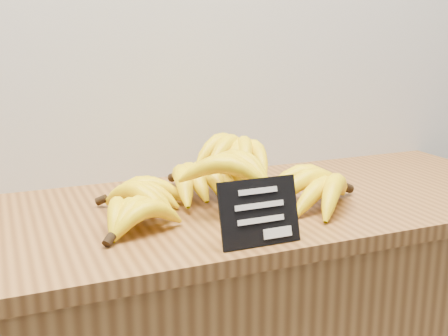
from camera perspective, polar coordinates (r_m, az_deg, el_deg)
counter_top at (r=1.16m, az=-0.95°, el=-4.46°), size 1.48×0.54×0.03m
chalkboard_sign at (r=0.94m, az=3.62°, el=-4.51°), size 0.14×0.04×0.11m
banana_pile at (r=1.13m, az=0.13°, el=-1.49°), size 0.59×0.37×0.12m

